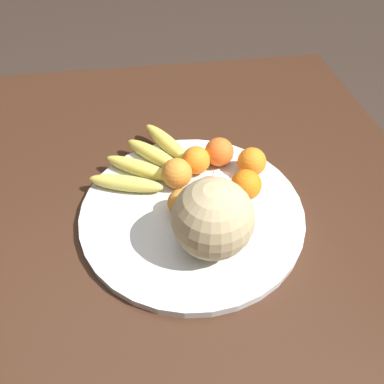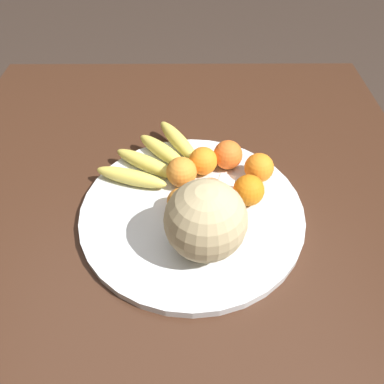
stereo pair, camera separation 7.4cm
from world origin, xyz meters
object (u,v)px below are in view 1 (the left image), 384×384
object	(u,v)px
banana_bunch	(148,161)
orange_front_left	(177,173)
orange_mid_center	(246,185)
produce_tag	(220,185)
orange_side_extra	(181,203)
orange_top_small	(252,162)
orange_front_right	(196,160)
fruit_bowl	(192,211)
orange_back_left	(209,192)
melon	(213,219)
kitchen_table	(177,234)
orange_back_right	(219,152)

from	to	relation	value
banana_bunch	orange_front_left	xyz separation A→B (m)	(-0.07, -0.06, 0.02)
orange_mid_center	produce_tag	bearing A→B (deg)	50.83
orange_front_left	orange_side_extra	world-z (taller)	orange_front_left
orange_top_small	orange_front_right	bearing A→B (deg)	79.03
fruit_bowl	orange_back_left	world-z (taller)	orange_back_left
orange_top_small	melon	bearing A→B (deg)	146.19
orange_top_small	produce_tag	xyz separation A→B (m)	(-0.03, 0.08, -0.03)
kitchen_table	orange_side_extra	world-z (taller)	orange_side_extra
fruit_bowl	banana_bunch	bearing A→B (deg)	29.84
fruit_bowl	orange_front_left	xyz separation A→B (m)	(0.08, 0.02, 0.04)
melon	banana_bunch	distance (m)	0.27
orange_mid_center	orange_top_small	xyz separation A→B (m)	(0.07, -0.03, -0.00)
fruit_bowl	orange_back_right	bearing A→B (deg)	-31.73
fruit_bowl	orange_back_right	distance (m)	0.17
melon	orange_mid_center	xyz separation A→B (m)	(0.12, -0.10, -0.04)
melon	orange_side_extra	size ratio (longest dim) A/B	2.63
melon	orange_front_right	distance (m)	0.22
melon	produce_tag	xyz separation A→B (m)	(0.16, -0.05, -0.08)
orange_back_left	produce_tag	distance (m)	0.07
banana_bunch	orange_back_left	world-z (taller)	orange_back_left
orange_back_right	orange_top_small	bearing A→B (deg)	-123.33
fruit_bowl	orange_front_left	distance (m)	0.09
kitchen_table	orange_back_right	world-z (taller)	orange_back_right
orange_back_left	orange_side_extra	size ratio (longest dim) A/B	1.13
melon	orange_mid_center	bearing A→B (deg)	-38.94
fruit_bowl	banana_bunch	size ratio (longest dim) A/B	1.83
banana_bunch	orange_mid_center	bearing A→B (deg)	-172.68
orange_mid_center	orange_back_right	bearing A→B (deg)	17.24
kitchen_table	orange_side_extra	xyz separation A→B (m)	(-0.03, -0.01, 0.14)
orange_back_left	orange_side_extra	world-z (taller)	orange_back_left
kitchen_table	orange_mid_center	distance (m)	0.21
kitchen_table	produce_tag	bearing A→B (deg)	-69.57
banana_bunch	orange_back_left	bearing A→B (deg)	171.49
fruit_bowl	produce_tag	distance (m)	0.09
banana_bunch	orange_back_left	distance (m)	0.18
fruit_bowl	orange_side_extra	size ratio (longest dim) A/B	8.17
orange_front_right	produce_tag	distance (m)	0.08
fruit_bowl	orange_mid_center	bearing A→B (deg)	-80.15
melon	orange_top_small	bearing A→B (deg)	-33.81
banana_bunch	orange_top_small	bearing A→B (deg)	-154.01
banana_bunch	orange_back_right	world-z (taller)	orange_back_right
melon	produce_tag	bearing A→B (deg)	-16.85
melon	orange_back_left	world-z (taller)	melon
kitchen_table	orange_back_right	distance (m)	0.22
orange_front_right	orange_side_extra	world-z (taller)	orange_front_right
melon	orange_back_left	size ratio (longest dim) A/B	2.33
orange_front_left	orange_front_right	xyz separation A→B (m)	(0.04, -0.05, -0.00)
orange_front_right	orange_back_right	bearing A→B (deg)	-71.10
orange_back_right	kitchen_table	bearing A→B (deg)	134.46
kitchen_table	orange_front_left	distance (m)	0.16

